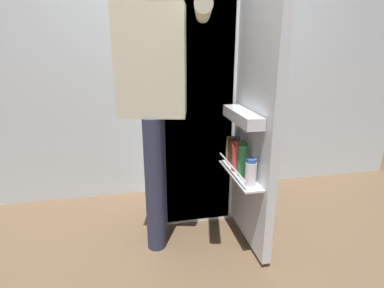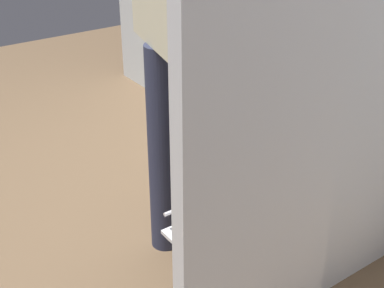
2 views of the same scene
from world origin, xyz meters
name	(u,v)px [view 2 (image 2 of 2)]	position (x,y,z in m)	size (l,w,h in m)	color
ground_plane	(205,282)	(0.00, 0.00, 0.00)	(6.91, 6.91, 0.00)	brown
refrigerator	(322,47)	(0.03, 0.49, 0.88)	(0.67, 1.19, 1.76)	silver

